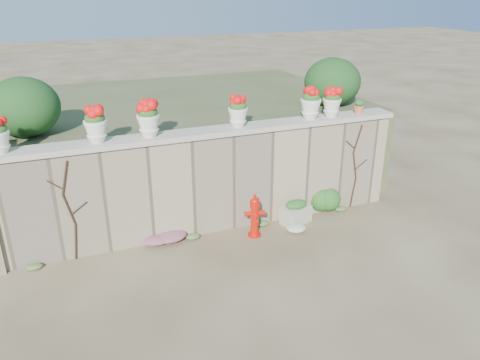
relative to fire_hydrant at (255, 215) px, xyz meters
name	(u,v)px	position (x,y,z in m)	size (l,w,h in m)	color
ground	(245,274)	(-0.67, -1.17, -0.45)	(80.00, 80.00, 0.00)	brown
stone_wall	(211,183)	(-0.67, 0.63, 0.55)	(8.00, 0.40, 2.00)	#9A8666
wall_cap	(210,132)	(-0.67, 0.63, 1.60)	(8.10, 0.52, 0.10)	#BCB29F
raised_fill	(172,138)	(-0.67, 3.83, 0.55)	(9.00, 6.00, 2.00)	#384C23
back_shrub_left	(24,107)	(-3.87, 1.83, 2.10)	(1.30, 1.30, 1.10)	#143814
back_shrub_right	(332,82)	(2.73, 1.83, 2.10)	(1.30, 1.30, 1.10)	#143814
vine_left	(70,210)	(-3.35, 0.41, 0.54)	(0.60, 0.04, 1.91)	black
vine_right	(355,166)	(2.55, 0.41, 0.54)	(0.60, 0.04, 1.91)	black
fire_hydrant	(255,215)	(0.00, 0.00, 0.00)	(0.39, 0.28, 0.90)	red
planter_box	(296,212)	(1.03, 0.20, -0.22)	(0.70, 0.53, 0.51)	#BCB29F
green_shrub	(326,199)	(1.86, 0.38, -0.13)	(0.68, 0.61, 0.64)	#1E5119
magenta_clump	(165,237)	(-1.71, 0.38, -0.32)	(0.98, 0.65, 0.26)	#CB2881
white_flowers	(293,229)	(0.78, -0.18, -0.36)	(0.53, 0.43, 0.19)	white
urn_pot_1	(95,125)	(-2.73, 0.63, 1.95)	(0.40, 0.40, 0.62)	silver
urn_pot_2	(148,119)	(-1.82, 0.63, 1.96)	(0.41, 0.41, 0.64)	silver
urn_pot_3	(238,112)	(-0.10, 0.63, 1.94)	(0.38, 0.38, 0.59)	silver
urn_pot_4	(311,103)	(1.48, 0.63, 1.97)	(0.42, 0.42, 0.65)	silver
urn_pot_5	(332,102)	(1.98, 0.63, 1.94)	(0.38, 0.38, 0.60)	silver
terracotta_pot	(359,107)	(2.66, 0.63, 1.77)	(0.23, 0.23, 0.27)	#BF5E3A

